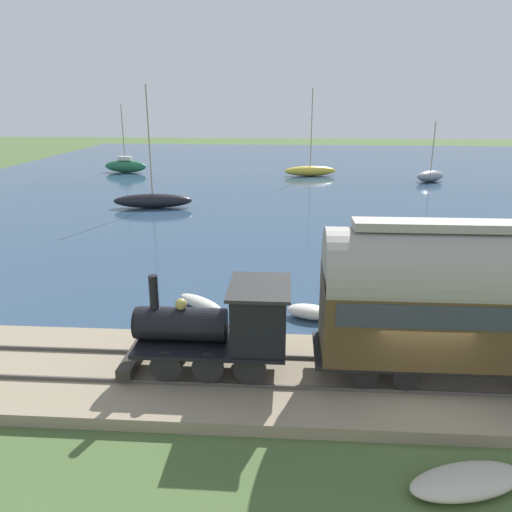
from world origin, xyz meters
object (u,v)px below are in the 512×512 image
Objects in this scene: sailboat_yellow at (310,171)px; steam_locomotive at (228,323)px; sailboat_black at (153,200)px; rowboat_far_out at (396,262)px; rowboat_near_shore at (310,312)px; sailboat_gray at (430,176)px; beached_dinghy at (467,481)px; sailboat_green at (125,166)px; passenger_coach at (482,296)px; sailboat_navy at (509,292)px; rowboat_off_pier at (201,303)px.

steam_locomotive is at bearing 165.39° from sailboat_yellow.
sailboat_yellow is at bearing -42.57° from sailboat_black.
rowboat_far_out is 8.38m from rowboat_near_shore.
sailboat_gray is 2.79× the size of rowboat_far_out.
sailboat_green is at bearing 25.77° from beached_dinghy.
passenger_coach reaches higher than steam_locomotive.
sailboat_yellow is 31.98m from rowboat_far_out.
sailboat_navy reaches higher than rowboat_near_shore.
rowboat_far_out is at bearing -16.00° from rowboat_off_pier.
steam_locomotive is 6.09m from rowboat_off_pier.
passenger_coach is 1.38× the size of sailboat_navy.
sailboat_yellow is at bearing -87.70° from sailboat_green.
beached_dinghy is at bearing -143.60° from rowboat_near_shore.
sailboat_navy is (6.98, -3.92, -2.55)m from passenger_coach.
sailboat_green is at bearing 5.68° from sailboat_navy.
sailboat_navy is 12.34m from beached_dinghy.
rowboat_off_pier is (-38.05, 5.92, -0.37)m from sailboat_yellow.
steam_locomotive reaches higher than rowboat_off_pier.
steam_locomotive is 0.83× the size of sailboat_gray.
sailboat_yellow reaches higher than sailboat_navy.
passenger_coach is 0.99× the size of sailboat_yellow.
sailboat_yellow is 47.75m from beached_dinghy.
sailboat_navy is at bearing -29.31° from passenger_coach.
sailboat_black is 3.15× the size of beached_dinghy.
rowboat_off_pier reaches higher than beached_dinghy.
sailboat_black reaches higher than steam_locomotive.
rowboat_far_out is 15.99m from beached_dinghy.
steam_locomotive is at bearing 126.01° from sailboat_gray.
passenger_coach is at bearing -153.43° from sailboat_black.
beached_dinghy is (-4.14, 1.43, -2.86)m from passenger_coach.
rowboat_off_pier is at bearing 98.61° from rowboat_near_shore.
rowboat_near_shore is at bearing -28.97° from steam_locomotive.
passenger_coach is 43.77m from sailboat_yellow.
rowboat_near_shore is 9.57m from beached_dinghy.
steam_locomotive is 13.33m from sailboat_navy.
passenger_coach is 1.00× the size of sailboat_black.
sailboat_yellow is at bearing 2.20° from beached_dinghy.
rowboat_near_shore is (-2.10, 8.56, -0.24)m from sailboat_navy.
rowboat_far_out is (-31.80, -3.37, -0.41)m from sailboat_yellow.
steam_locomotive is 0.53× the size of sailboat_yellow.
beached_dinghy is (-9.02, -3.21, -0.07)m from rowboat_near_shore.
sailboat_black is 3.87× the size of rowboat_off_pier.
passenger_coach is at bearing -19.03° from beached_dinghy.
sailboat_black is (18.32, 20.45, 0.09)m from sailboat_navy.
sailboat_yellow is 4.32× the size of rowboat_far_out.
rowboat_near_shore is at bearing -156.38° from sailboat_black.
sailboat_black is 1.53× the size of sailboat_gray.
sailboat_black reaches higher than rowboat_off_pier.
sailboat_black reaches higher than beached_dinghy.
steam_locomotive is 0.54× the size of passenger_coach.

